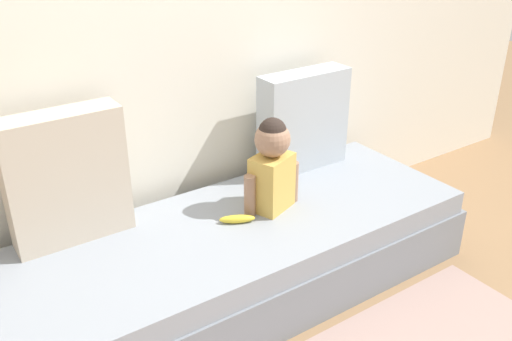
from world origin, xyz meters
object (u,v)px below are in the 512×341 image
at_px(toddler, 272,163).
at_px(banana, 237,219).
at_px(couch, 236,259).
at_px(throw_pillow_right, 303,121).
at_px(throw_pillow_left, 66,178).

xyz_separation_m(toddler, banana, (-0.22, -0.03, -0.22)).
xyz_separation_m(couch, throw_pillow_right, (0.66, 0.32, 0.47)).
distance_m(couch, toddler, 0.50).
bearing_deg(toddler, throw_pillow_right, 34.45).
bearing_deg(throw_pillow_left, throw_pillow_right, 0.00).
distance_m(throw_pillow_right, toddler, 0.51).
relative_size(couch, banana, 14.03).
bearing_deg(throw_pillow_right, couch, -153.74).
relative_size(throw_pillow_right, toddler, 1.17).
bearing_deg(couch, toddler, 8.45).
distance_m(throw_pillow_left, toddler, 0.94).
bearing_deg(toddler, throw_pillow_left, 162.05).
relative_size(couch, throw_pillow_right, 4.31).
distance_m(throw_pillow_left, throw_pillow_right, 1.31).
xyz_separation_m(throw_pillow_left, throw_pillow_right, (1.31, 0.00, -0.02)).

